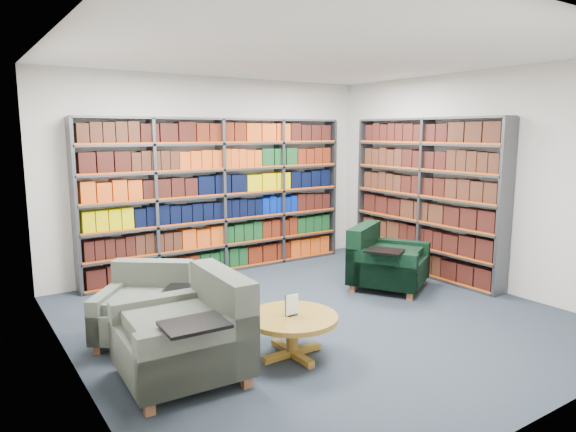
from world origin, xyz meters
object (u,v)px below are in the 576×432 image
chair_teal_left (147,309)px  chair_teal_front (192,337)px  chair_green_right (382,263)px  coffee_table (292,324)px

chair_teal_left → chair_teal_front: size_ratio=0.98×
chair_green_right → chair_teal_front: bearing=-162.7°
chair_green_right → chair_teal_left: bearing=178.7°
chair_green_right → coffee_table: (-2.18, -1.10, -0.01)m
chair_teal_left → chair_green_right: 3.12m
chair_teal_left → chair_teal_front: 1.03m
chair_green_right → chair_teal_front: (-3.08, -0.96, 0.02)m
coffee_table → chair_teal_front: bearing=171.2°
chair_teal_left → chair_green_right: (3.12, -0.07, 0.03)m
chair_teal_left → coffee_table: bearing=-51.1°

